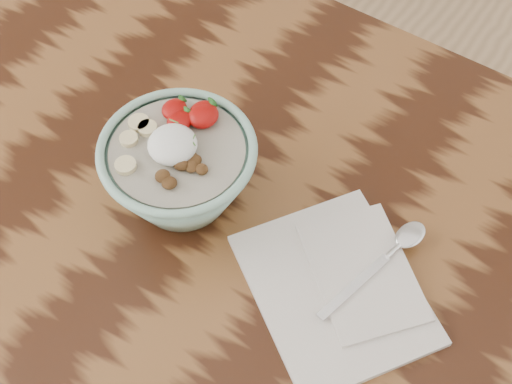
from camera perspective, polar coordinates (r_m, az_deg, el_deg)
table at (r=101.06cm, az=4.92°, el=-8.54°), size 160.00×90.00×75.00cm
breakfast_bowl at (r=92.75cm, az=-6.11°, el=1.90°), size 20.28×20.28×13.84cm
napkin at (r=91.18cm, az=6.76°, el=-7.41°), size 30.86×29.55×1.48cm
spoon at (r=93.42cm, az=11.18°, el=-4.37°), size 6.55×19.32×1.01cm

